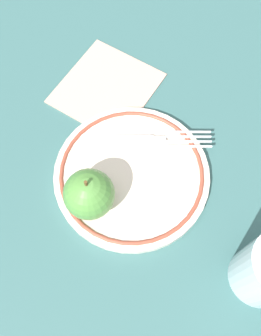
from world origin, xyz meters
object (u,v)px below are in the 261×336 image
Objects in this scene: fork at (143,139)px; napkin_folded at (107,87)px; plate at (130,176)px; apple_red_whole at (89,194)px.

napkin_folded is at bearing 119.19° from fork.
plate is 2.94× the size of apple_red_whole.
apple_red_whole is 0.21m from napkin_folded.
plate is at bearing 169.31° from apple_red_whole.
napkin_folded is (-0.16, -0.12, -0.05)m from apple_red_whole.
napkin_folded is at bearing -143.58° from apple_red_whole.
apple_red_whole is at bearing -125.64° from fork.
fork is (-0.05, -0.02, 0.01)m from plate.
apple_red_whole reaches higher than plate.
apple_red_whole is (0.07, -0.01, 0.04)m from plate.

